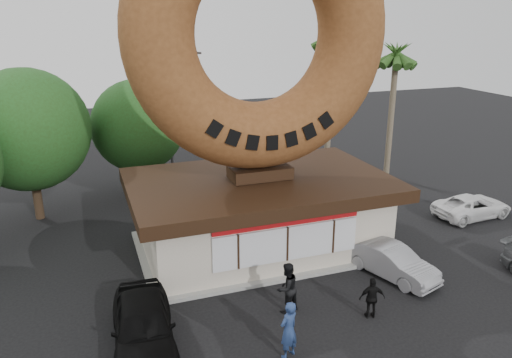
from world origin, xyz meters
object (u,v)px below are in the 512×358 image
Objects in this scene: person_center at (287,288)px; person_right at (372,298)px; car_silver at (392,262)px; car_white at (472,206)px; donut_shop at (260,211)px; giant_donut at (260,34)px; street_lamp at (172,112)px; person_left at (289,330)px; car_black at (143,326)px.

person_right is (2.60, -1.36, -0.17)m from person_center.
car_silver is (2.32, 2.21, -0.12)m from person_right.
donut_shop is at bearing 84.99° from car_white.
giant_donut is 5.89× the size of person_center.
street_lamp is at bearing 49.12° from car_white.
donut_shop is at bearing -128.40° from person_left.
street_lamp reaches higher than car_white.
person_left is 4.53m from car_black.
car_black is (-4.03, -15.47, -3.68)m from street_lamp.
donut_shop is 7.36× the size of person_right.
giant_donut is at bearing -121.29° from person_center.
donut_shop is 6.05× the size of person_center.
car_silver is at bearing 11.35° from car_black.
person_left reaches higher than car_silver.
donut_shop is at bearing 115.71° from car_silver.
street_lamp is 4.32× the size of person_center.
person_center is at bearing 107.61° from car_white.
car_black reaches higher than person_right.
street_lamp is at bearing 100.51° from giant_donut.
person_left is at bearing 30.46° from person_right.
person_center is 5.04m from car_black.
person_right is at bearing -74.90° from donut_shop.
street_lamp is at bearing 100.50° from donut_shop.
car_black reaches higher than car_white.
car_black is (-5.89, -5.46, -0.96)m from donut_shop.
person_center is 5.01m from car_silver.
street_lamp is at bearing -107.89° from person_center.
car_silver is at bearing 168.19° from person_center.
car_white is at bearing -2.02° from giant_donut.
person_center is at bearing -11.89° from person_right.
car_black is 1.13× the size of car_white.
giant_donut is at bearing 84.91° from car_white.
donut_shop is 10.54m from street_lamp.
car_black reaches higher than car_silver.
donut_shop is 2.37× the size of car_black.
car_silver is 8.42m from car_white.
person_left is at bearing -20.75° from car_black.
car_silver is (4.06, -4.24, -8.62)m from giant_donut.
donut_shop is 8.09m from car_black.
person_right is at bearing -74.94° from giant_donut.
car_white is (13.35, 6.98, -0.36)m from person_left.
giant_donut reaches higher than car_silver.
donut_shop reaches higher than car_black.
car_silver is (4.06, -4.23, -1.13)m from donut_shop.
person_center is 13.29m from car_white.
giant_donut is at bearing 47.22° from car_black.
person_left is (-1.79, -7.39, -8.31)m from giant_donut.
giant_donut is 2.61× the size of car_white.
giant_donut is 11.67m from car_black.
giant_donut reaches higher than person_right.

